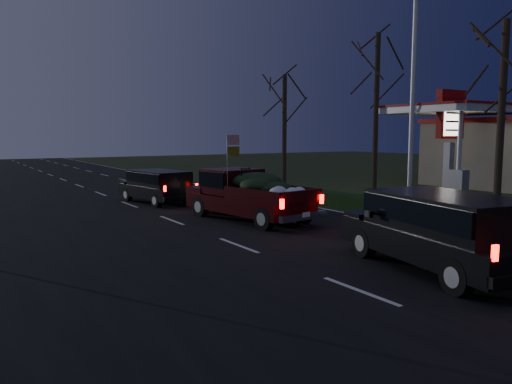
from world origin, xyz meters
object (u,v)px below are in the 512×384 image
light_pole (413,79)px  gas_price_pylon (450,124)px  pickup_truck (248,192)px  lead_suv (158,183)px  rear_suv (444,225)px

light_pole → gas_price_pylon: (6.50, 2.99, -1.71)m
light_pole → gas_price_pylon: size_ratio=1.64×
light_pole → pickup_truck: 8.41m
light_pole → lead_suv: bearing=136.0°
light_pole → gas_price_pylon: 7.36m
lead_suv → rear_suv: bearing=-93.3°
gas_price_pylon → pickup_truck: bearing=-174.4°
light_pole → rear_suv: 10.63m
light_pole → pickup_truck: size_ratio=1.61×
pickup_truck → rear_suv: size_ratio=1.03×
light_pole → lead_suv: light_pole is taller
lead_suv → gas_price_pylon: bearing=-27.0°
light_pole → gas_price_pylon: light_pole is taller
gas_price_pylon → pickup_truck: (-13.46, -1.33, -2.70)m
gas_price_pylon → rear_suv: 16.79m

